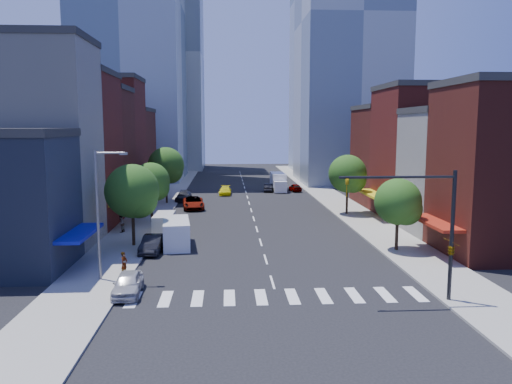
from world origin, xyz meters
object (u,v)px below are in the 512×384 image
parked_car_rear (184,196)px  box_truck (278,182)px  pedestrian_near (124,264)px  cargo_van_far (164,224)px  taxi (225,191)px  pedestrian_far (121,224)px  parked_car_third (193,203)px  cargo_van_near (176,233)px  parked_car_front (128,284)px  traffic_car_oncoming (268,188)px  parked_car_second (153,244)px  traffic_car_far (295,188)px

parked_car_rear → box_truck: 18.55m
box_truck → pedestrian_near: bearing=-109.0°
cargo_van_far → pedestrian_near: (-1.00, -14.89, 0.02)m
taxi → pedestrian_near: pedestrian_near is taller
box_truck → pedestrian_far: (-19.28, -32.84, -0.37)m
parked_car_third → box_truck: bearing=48.0°
parked_car_rear → cargo_van_near: 27.58m
parked_car_rear → taxi: (5.97, 6.41, -0.04)m
cargo_van_far → box_truck: box_truck is taller
pedestrian_far → parked_car_third: bearing=173.7°
parked_car_third → cargo_van_far: bearing=-103.8°
parked_car_front → traffic_car_oncoming: bearing=73.0°
cargo_van_far → traffic_car_oncoming: (13.27, 31.74, -0.31)m
parked_car_front → parked_car_rear: (0.14, 40.39, -0.02)m
parked_car_rear → pedestrian_far: (-4.41, -21.78, 0.32)m
cargo_van_near → cargo_van_far: (-1.82, 5.87, -0.23)m
parked_car_second → pedestrian_far: (-4.27, 7.80, 0.27)m
cargo_van_near → box_truck: bearing=64.8°
parked_car_second → cargo_van_near: size_ratio=0.76×
pedestrian_far → parked_car_rear: bearing=-174.9°
parked_car_front → parked_car_rear: size_ratio=0.88×
parked_car_rear → cargo_van_near: (1.68, -27.52, 0.50)m
traffic_car_oncoming → pedestrian_far: 36.37m
parked_car_rear → cargo_van_far: bearing=-86.2°
parked_car_rear → box_truck: size_ratio=0.66×
pedestrian_far → traffic_car_oncoming: bearing=167.7°
pedestrian_near → parked_car_front: bearing=-145.9°
traffic_car_oncoming → pedestrian_near: pedestrian_near is taller
parked_car_front → cargo_van_near: bearing=79.6°
parked_car_second → cargo_van_far: 7.93m
cargo_van_far → parked_car_front: bearing=-89.2°
parked_car_second → traffic_car_far: size_ratio=1.18×
taxi → cargo_van_near: bearing=-95.2°
parked_car_rear → traffic_car_far: bearing=33.4°
pedestrian_near → pedestrian_far: bearing=32.0°
parked_car_rear → parked_car_second: bearing=-86.1°
traffic_car_oncoming → traffic_car_far: traffic_car_oncoming is taller
taxi → parked_car_rear: bearing=-131.0°
parked_car_front → pedestrian_near: 3.98m
traffic_car_oncoming → box_truck: box_truck is taller
parked_car_second → pedestrian_far: bearing=122.4°
parked_car_third → parked_car_front: bearing=-99.5°
pedestrian_far → parked_car_second: bearing=45.3°
parked_car_third → pedestrian_near: 29.77m
parked_car_front → pedestrian_near: bearing=102.3°
traffic_car_far → pedestrian_far: 38.49m
cargo_van_far → traffic_car_far: bearing=61.4°
parked_car_front → parked_car_second: bearing=87.7°
parked_car_third → parked_car_rear: parked_car_third is taller
cargo_van_near → pedestrian_near: (-2.82, -9.03, -0.21)m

